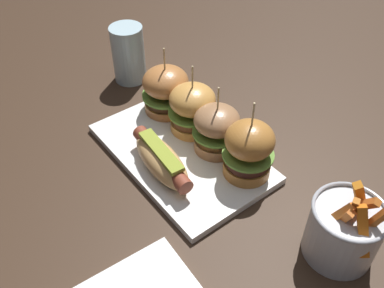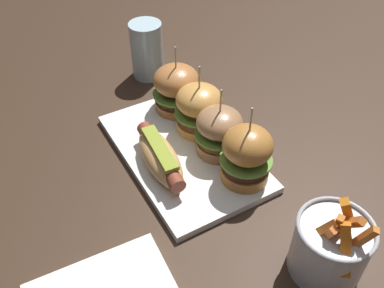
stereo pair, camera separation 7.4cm
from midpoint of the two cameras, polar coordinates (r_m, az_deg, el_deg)
name	(u,v)px [view 2 (the right image)]	position (r m, az deg, el deg)	size (l,w,h in m)	color
ground_plane	(183,154)	(0.80, 1.44, -1.55)	(3.00, 3.00, 0.00)	#382619
platter_main	(183,152)	(0.79, 1.45, -1.18)	(0.34, 0.21, 0.01)	white
hot_dog	(160,156)	(0.74, -1.47, -1.82)	(0.17, 0.07, 0.05)	tan
slider_far_left	(176,88)	(0.86, 0.38, 7.51)	(0.10, 0.10, 0.14)	#B5703A
slider_center_left	(199,108)	(0.81, 3.58, 4.73)	(0.09, 0.09, 0.14)	gold
slider_center_right	(219,131)	(0.76, 6.45, 1.64)	(0.09, 0.09, 0.14)	#9F704A
slider_far_right	(247,154)	(0.71, 10.34, -1.52)	(0.09, 0.09, 0.15)	#B47433
fries_bucket	(330,247)	(0.65, 21.34, -12.95)	(0.11, 0.11, 0.14)	#B7BABF
water_glass	(147,50)	(0.98, -3.91, 12.42)	(0.07, 0.07, 0.13)	silver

